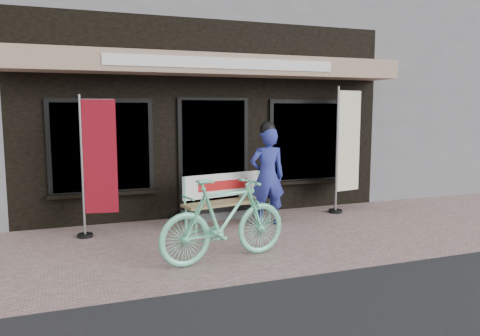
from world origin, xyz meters
name	(u,v)px	position (x,y,z in m)	size (l,w,h in m)	color
ground	(254,243)	(0.00, 0.00, 0.00)	(70.00, 70.00, 0.00)	#A3837C
storefront	(176,67)	(0.00, 4.96, 2.99)	(7.00, 6.77, 6.00)	black
neighbor_right_near	(439,83)	(8.50, 5.50, 2.80)	(10.00, 7.00, 5.60)	slate
bench	(226,195)	(-0.01, 1.23, 0.52)	(1.68, 0.74, 0.88)	#72DEAE
person	(267,174)	(0.65, 0.99, 0.88)	(0.65, 0.46, 1.78)	navy
bicycle	(225,219)	(-0.65, -0.59, 0.55)	(0.52, 1.84, 1.11)	#72DEAE
nobori_red	(97,164)	(-2.12, 1.21, 1.14)	(0.66, 0.28, 2.22)	gray
nobori_cream	(346,148)	(2.51, 1.43, 1.25)	(0.72, 0.31, 2.42)	gray
menu_stand	(248,195)	(0.52, 1.59, 0.42)	(0.41, 0.12, 0.82)	black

